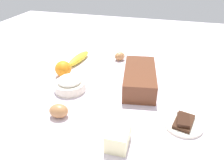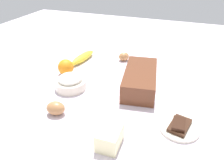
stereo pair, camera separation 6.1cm
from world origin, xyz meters
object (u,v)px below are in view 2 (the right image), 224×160
Objects in this scene: loaf_pan at (140,79)px; egg_beside_bowl at (124,57)px; orange_fruit at (66,67)px; chocolate_plate at (179,127)px; egg_near_butter at (56,108)px; butter_block at (110,137)px; banana at (83,57)px; flour_bowl at (70,82)px.

loaf_pan is 0.28m from egg_beside_bowl.
chocolate_plate is (0.20, 0.54, -0.03)m from orange_fruit.
egg_beside_bowl is 0.44× the size of chocolate_plate.
egg_near_butter is 0.52m from egg_beside_bowl.
egg_beside_bowl is (-0.58, -0.13, -0.01)m from butter_block.
loaf_pan reaches higher than egg_near_butter.
egg_near_butter is at bearing -106.69° from butter_block.
banana is 0.45m from egg_near_butter.
loaf_pan is 3.94× the size of orange_fruit.
butter_block reaches higher than chocolate_plate.
egg_beside_bowl reaches higher than chocolate_plate.
egg_beside_bowl is at bearing 158.80° from flour_bowl.
banana is at bearing -122.76° from loaf_pan.
flour_bowl is at bearing -131.93° from butter_block.
loaf_pan is 3.29× the size of butter_block.
loaf_pan is 4.38× the size of egg_near_butter.
orange_fruit is (0.16, -0.01, 0.02)m from banana.
loaf_pan is 0.38m from banana.
chocolate_plate is at bearing 55.41° from banana.
orange_fruit reaches higher than flour_bowl.
butter_block is at bearing 12.99° from egg_beside_bowl.
egg_near_butter reaches higher than chocolate_plate.
butter_block is at bearing -54.40° from chocolate_plate.
flour_bowl is 0.17m from egg_near_butter.
flour_bowl reaches higher than banana.
banana is (-0.16, -0.35, -0.02)m from loaf_pan.
chocolate_plate is (-0.07, 0.42, -0.01)m from egg_near_butter.
butter_block is at bearing 34.05° from banana.
loaf_pan reaches higher than flour_bowl.
butter_block is 1.33× the size of egg_near_butter.
banana is (-0.26, -0.07, -0.01)m from flour_bowl.
egg_near_butter is (-0.07, -0.23, -0.01)m from butter_block.
butter_block is 0.24m from chocolate_plate.
flour_bowl is 0.13m from orange_fruit.
loaf_pan reaches higher than egg_beside_bowl.
banana is 0.61m from butter_block.
butter_block reaches higher than egg_near_butter.
banana is 0.16m from orange_fruit.
chocolate_plate is at bearing 99.13° from egg_near_butter.
egg_beside_bowl is 0.55m from chocolate_plate.
butter_block is at bearing 48.07° from flour_bowl.
orange_fruit is at bearing -110.77° from chocolate_plate.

